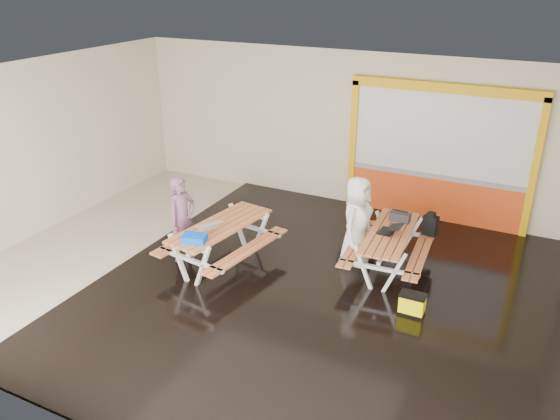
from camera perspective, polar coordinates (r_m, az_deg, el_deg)
The scene contains 14 objects.
room at distance 9.25m, azimuth -2.48°, elevation 2.24°, with size 10.02×8.02×3.52m.
deck at distance 9.56m, azimuth 4.37°, elevation -8.67°, with size 7.50×7.98×0.05m, color black.
kiosk at distance 12.20m, azimuth 15.85°, elevation 5.20°, with size 3.88×0.16×3.00m.
picnic_table_left at distance 10.18m, azimuth -6.05°, elevation -2.52°, with size 1.76×2.35×0.86m.
picnic_table_right at distance 10.16m, azimuth 11.10°, elevation -3.16°, with size 1.50×2.11×0.81m.
person_left at distance 10.31m, azimuth -9.95°, elevation -0.92°, with size 0.60×0.39×1.63m, color #6E4761.
person_right at distance 10.24m, azimuth 7.83°, elevation -1.26°, with size 0.85×0.55×1.74m, color white.
laptop_left at distance 9.96m, azimuth -7.24°, elevation -1.57°, with size 0.52×0.51×0.17m.
laptop_right at distance 10.02m, azimuth 11.14°, elevation -2.00°, with size 0.41×0.37×0.17m.
blue_pouch at distance 9.52m, azimuth -8.73°, elevation -2.87°, with size 0.40×0.28×0.12m, color blue.
toolbox at distance 10.50m, azimuth 12.16°, elevation -0.67°, with size 0.37×0.20×0.21m.
backpack at distance 10.70m, azimuth 15.12°, elevation -1.38°, with size 0.29×0.22×0.44m.
dark_case at distance 10.57m, azimuth 7.09°, elevation -4.75°, with size 0.41×0.31×0.15m, color black.
fluke_bag at distance 9.19m, azimuth 13.34°, elevation -9.35°, with size 0.41×0.27×0.35m.
Camera 1 is at (4.18, -7.53, 5.13)m, focal length 35.80 mm.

